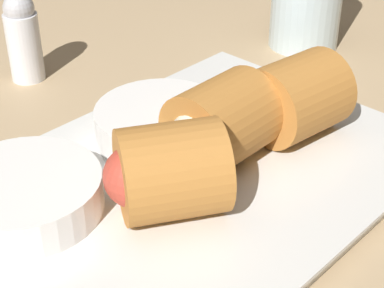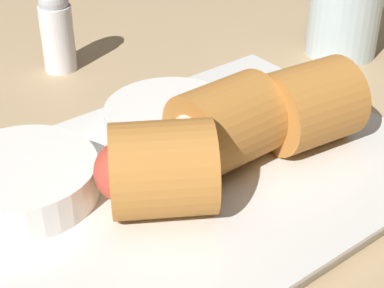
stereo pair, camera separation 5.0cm
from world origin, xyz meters
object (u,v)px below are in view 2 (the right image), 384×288
at_px(serving_plate, 192,182).
at_px(salt_shaker, 57,29).
at_px(dipping_bowl_far, 22,178).
at_px(dipping_bowl_near, 171,120).

bearing_deg(serving_plate, salt_shaker, 84.26).
height_order(dipping_bowl_far, salt_shaker, salt_shaker).
distance_m(dipping_bowl_near, dipping_bowl_far, 0.12).
bearing_deg(salt_shaker, serving_plate, -95.74).
height_order(serving_plate, dipping_bowl_far, dipping_bowl_far).
height_order(serving_plate, salt_shaker, salt_shaker).
xyz_separation_m(serving_plate, dipping_bowl_far, (-0.10, 0.05, 0.02)).
relative_size(dipping_bowl_near, dipping_bowl_far, 1.00).
distance_m(dipping_bowl_near, salt_shaker, 0.18).
relative_size(serving_plate, salt_shaker, 4.05).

